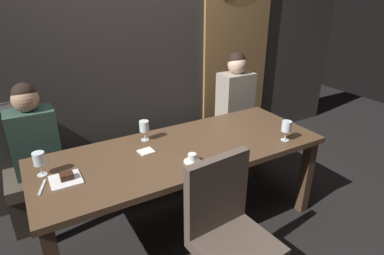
{
  "coord_description": "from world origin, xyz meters",
  "views": [
    {
      "loc": [
        -1.03,
        -1.92,
        1.88
      ],
      "look_at": [
        0.14,
        0.1,
        0.84
      ],
      "focal_mm": 30.08,
      "sensor_mm": 36.0,
      "label": 1
    }
  ],
  "objects_px": {
    "diner_redhead": "(32,132)",
    "fork_on_table": "(42,187)",
    "chair_near_side": "(228,227)",
    "banquette_bench": "(150,165)",
    "dessert_plate": "(66,178)",
    "dining_table": "(183,158)",
    "diner_bearded": "(236,92)",
    "wine_glass_near_right": "(144,127)",
    "wine_glass_near_left": "(39,159)",
    "espresso_cup": "(192,159)",
    "wine_glass_far_right": "(286,127)"
  },
  "relations": [
    {
      "from": "dining_table",
      "to": "wine_glass_near_left",
      "type": "xyz_separation_m",
      "value": [
        -0.98,
        0.13,
        0.2
      ]
    },
    {
      "from": "fork_on_table",
      "to": "banquette_bench",
      "type": "bearing_deg",
      "value": 55.37
    },
    {
      "from": "chair_near_side",
      "to": "diner_redhead",
      "type": "distance_m",
      "value": 1.71
    },
    {
      "from": "diner_redhead",
      "to": "wine_glass_far_right",
      "type": "relative_size",
      "value": 4.64
    },
    {
      "from": "dessert_plate",
      "to": "fork_on_table",
      "type": "distance_m",
      "value": 0.14
    },
    {
      "from": "wine_glass_near_left",
      "to": "diner_redhead",
      "type": "bearing_deg",
      "value": 89.11
    },
    {
      "from": "dining_table",
      "to": "wine_glass_near_right",
      "type": "height_order",
      "value": "wine_glass_near_right"
    },
    {
      "from": "diner_redhead",
      "to": "wine_glass_far_right",
      "type": "height_order",
      "value": "diner_redhead"
    },
    {
      "from": "banquette_bench",
      "to": "wine_glass_near_left",
      "type": "height_order",
      "value": "wine_glass_near_left"
    },
    {
      "from": "wine_glass_near_right",
      "to": "wine_glass_far_right",
      "type": "relative_size",
      "value": 1.0
    },
    {
      "from": "dessert_plate",
      "to": "dining_table",
      "type": "bearing_deg",
      "value": 1.44
    },
    {
      "from": "diner_redhead",
      "to": "chair_near_side",
      "type": "bearing_deg",
      "value": -58.59
    },
    {
      "from": "wine_glass_near_right",
      "to": "dessert_plate",
      "type": "height_order",
      "value": "wine_glass_near_right"
    },
    {
      "from": "diner_bearded",
      "to": "wine_glass_near_right",
      "type": "xyz_separation_m",
      "value": [
        -1.24,
        -0.45,
        0.02
      ]
    },
    {
      "from": "chair_near_side",
      "to": "espresso_cup",
      "type": "relative_size",
      "value": 8.17
    },
    {
      "from": "diner_bearded",
      "to": "wine_glass_far_right",
      "type": "height_order",
      "value": "diner_bearded"
    },
    {
      "from": "wine_glass_near_left",
      "to": "espresso_cup",
      "type": "height_order",
      "value": "wine_glass_near_left"
    },
    {
      "from": "banquette_bench",
      "to": "chair_near_side",
      "type": "xyz_separation_m",
      "value": [
        -0.09,
        -1.42,
        0.33
      ]
    },
    {
      "from": "wine_glass_far_right",
      "to": "espresso_cup",
      "type": "xyz_separation_m",
      "value": [
        -0.82,
        0.07,
        -0.09
      ]
    },
    {
      "from": "chair_near_side",
      "to": "fork_on_table",
      "type": "relative_size",
      "value": 5.76
    },
    {
      "from": "chair_near_side",
      "to": "dessert_plate",
      "type": "height_order",
      "value": "chair_near_side"
    },
    {
      "from": "chair_near_side",
      "to": "diner_bearded",
      "type": "bearing_deg",
      "value": 52.0
    },
    {
      "from": "diner_redhead",
      "to": "wine_glass_near_right",
      "type": "bearing_deg",
      "value": -30.15
    },
    {
      "from": "banquette_bench",
      "to": "dessert_plate",
      "type": "distance_m",
      "value": 1.23
    },
    {
      "from": "wine_glass_far_right",
      "to": "dessert_plate",
      "type": "height_order",
      "value": "wine_glass_far_right"
    },
    {
      "from": "diner_redhead",
      "to": "fork_on_table",
      "type": "distance_m",
      "value": 0.76
    },
    {
      "from": "diner_redhead",
      "to": "dining_table",
      "type": "bearing_deg",
      "value": -36.76
    },
    {
      "from": "banquette_bench",
      "to": "espresso_cup",
      "type": "xyz_separation_m",
      "value": [
        -0.04,
        -0.92,
        0.54
      ]
    },
    {
      "from": "banquette_bench",
      "to": "dessert_plate",
      "type": "bearing_deg",
      "value": -139.79
    },
    {
      "from": "dining_table",
      "to": "chair_near_side",
      "type": "xyz_separation_m",
      "value": [
        -0.09,
        -0.72,
        -0.09
      ]
    },
    {
      "from": "dessert_plate",
      "to": "espresso_cup",
      "type": "bearing_deg",
      "value": -13.66
    },
    {
      "from": "diner_redhead",
      "to": "fork_on_table",
      "type": "relative_size",
      "value": 4.47
    },
    {
      "from": "diner_bearded",
      "to": "wine_glass_near_right",
      "type": "distance_m",
      "value": 1.32
    },
    {
      "from": "chair_near_side",
      "to": "diner_bearded",
      "type": "distance_m",
      "value": 1.85
    },
    {
      "from": "espresso_cup",
      "to": "fork_on_table",
      "type": "bearing_deg",
      "value": 168.82
    },
    {
      "from": "wine_glass_near_right",
      "to": "espresso_cup",
      "type": "xyz_separation_m",
      "value": [
        0.15,
        -0.49,
        -0.09
      ]
    },
    {
      "from": "wine_glass_near_left",
      "to": "banquette_bench",
      "type": "bearing_deg",
      "value": 30.47
    },
    {
      "from": "wine_glass_near_right",
      "to": "wine_glass_near_left",
      "type": "bearing_deg",
      "value": -169.23
    },
    {
      "from": "dining_table",
      "to": "espresso_cup",
      "type": "height_order",
      "value": "espresso_cup"
    },
    {
      "from": "dining_table",
      "to": "dessert_plate",
      "type": "relative_size",
      "value": 11.58
    },
    {
      "from": "banquette_bench",
      "to": "diner_bearded",
      "type": "xyz_separation_m",
      "value": [
        1.04,
        0.02,
        0.6
      ]
    },
    {
      "from": "wine_glass_near_left",
      "to": "espresso_cup",
      "type": "bearing_deg",
      "value": -20.19
    },
    {
      "from": "banquette_bench",
      "to": "wine_glass_near_left",
      "type": "bearing_deg",
      "value": -149.53
    },
    {
      "from": "banquette_bench",
      "to": "dessert_plate",
      "type": "relative_size",
      "value": 13.16
    },
    {
      "from": "dessert_plate",
      "to": "fork_on_table",
      "type": "bearing_deg",
      "value": -176.6
    },
    {
      "from": "diner_redhead",
      "to": "wine_glass_near_left",
      "type": "height_order",
      "value": "diner_redhead"
    },
    {
      "from": "dining_table",
      "to": "wine_glass_near_right",
      "type": "bearing_deg",
      "value": 125.42
    },
    {
      "from": "diner_redhead",
      "to": "wine_glass_near_right",
      "type": "height_order",
      "value": "diner_redhead"
    },
    {
      "from": "chair_near_side",
      "to": "fork_on_table",
      "type": "distance_m",
      "value": 1.16
    },
    {
      "from": "dessert_plate",
      "to": "fork_on_table",
      "type": "relative_size",
      "value": 1.12
    }
  ]
}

